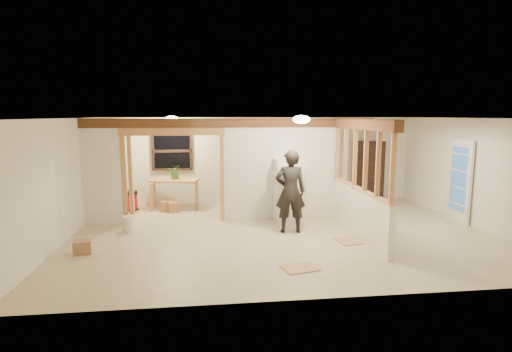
{
  "coord_description": "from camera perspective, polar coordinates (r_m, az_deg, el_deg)",
  "views": [
    {
      "loc": [
        -1.56,
        -8.4,
        2.56
      ],
      "look_at": [
        -0.51,
        0.4,
        1.21
      ],
      "focal_mm": 28.0,
      "sensor_mm": 36.0,
      "label": 1
    }
  ],
  "objects": [
    {
      "name": "window_back",
      "position": [
        11.66,
        -11.92,
        3.51
      ],
      "size": [
        1.12,
        0.1,
        1.1
      ],
      "primitive_type": "cube",
      "color": "black",
      "rests_on": "wall_back"
    },
    {
      "name": "partition_center",
      "position": [
        9.85,
        3.55,
        1.0
      ],
      "size": [
        2.8,
        0.12,
        2.5
      ],
      "primitive_type": "cube",
      "color": "silver",
      "rests_on": "floor"
    },
    {
      "name": "ceiling_dome_util",
      "position": [
        10.74,
        -11.94,
        8.05
      ],
      "size": [
        0.32,
        0.32,
        0.14
      ],
      "primitive_type": "ellipsoid",
      "color": "#FFEABF",
      "rests_on": "ceiling"
    },
    {
      "name": "wall_back",
      "position": [
        11.83,
        0.82,
        2.31
      ],
      "size": [
        9.0,
        0.01,
        2.5
      ],
      "primitive_type": "cube",
      "color": "silver",
      "rests_on": "floor"
    },
    {
      "name": "hanging_bulb",
      "position": [
        10.02,
        -9.38,
        6.37
      ],
      "size": [
        0.07,
        0.07,
        0.07
      ],
      "primitive_type": "ellipsoid",
      "color": "#FFD88C",
      "rests_on": "ceiling"
    },
    {
      "name": "box_util_b",
      "position": [
        10.9,
        -11.71,
        -4.35
      ],
      "size": [
        0.38,
        0.38,
        0.28
      ],
      "primitive_type": "cube",
      "rotation": [
        0.0,
        0.0,
        0.31
      ],
      "color": "#A57550",
      "rests_on": "floor"
    },
    {
      "name": "work_table",
      "position": [
        11.27,
        -11.49,
        -2.52
      ],
      "size": [
        1.41,
        0.91,
        0.82
      ],
      "primitive_type": "cube",
      "rotation": [
        0.0,
        0.0,
        -0.21
      ],
      "color": "tan",
      "rests_on": "floor"
    },
    {
      "name": "floor",
      "position": [
        8.92,
        3.59,
        -8.06
      ],
      "size": [
        9.0,
        6.5,
        0.01
      ],
      "primitive_type": "cube",
      "color": "beige",
      "rests_on": "ground"
    },
    {
      "name": "ceiling",
      "position": [
        8.55,
        3.75,
        8.24
      ],
      "size": [
        9.0,
        6.5,
        0.01
      ],
      "primitive_type": "cube",
      "color": "white"
    },
    {
      "name": "ceiling_dome_main",
      "position": [
        8.12,
        6.5,
        8.04
      ],
      "size": [
        0.36,
        0.36,
        0.16
      ],
      "primitive_type": "ellipsoid",
      "color": "#FFEABF",
      "rests_on": "ceiling"
    },
    {
      "name": "wall_right",
      "position": [
        10.44,
        28.74,
        0.38
      ],
      "size": [
        0.01,
        6.5,
        2.5
      ],
      "primitive_type": "cube",
      "color": "silver",
      "rests_on": "floor"
    },
    {
      "name": "doorway_frame",
      "position": [
        9.75,
        -11.67,
        -0.13
      ],
      "size": [
        2.46,
        0.14,
        2.2
      ],
      "primitive_type": "cube",
      "color": "tan",
      "rests_on": "floor"
    },
    {
      "name": "stud_partition",
      "position": [
        8.65,
        14.67,
        2.41
      ],
      "size": [
        0.14,
        3.2,
        1.32
      ],
      "primitive_type": "cube",
      "color": "tan",
      "rests_on": "pony_wall"
    },
    {
      "name": "wall_front",
      "position": [
        5.54,
        9.78,
        -5.15
      ],
      "size": [
        9.0,
        0.01,
        2.5
      ],
      "primitive_type": "cube",
      "color": "silver",
      "rests_on": "floor"
    },
    {
      "name": "shop_vac",
      "position": [
        11.36,
        -17.48,
        -3.36
      ],
      "size": [
        0.54,
        0.54,
        0.54
      ],
      "primitive_type": "cylinder",
      "rotation": [
        0.0,
        0.0,
        -0.39
      ],
      "color": "#AA1113",
      "rests_on": "floor"
    },
    {
      "name": "floor_panel_far",
      "position": [
        6.96,
        6.26,
        -12.91
      ],
      "size": [
        0.66,
        0.57,
        0.02
      ],
      "primitive_type": "cube",
      "rotation": [
        0.0,
        0.0,
        0.23
      ],
      "color": "tan",
      "rests_on": "floor"
    },
    {
      "name": "bookshelf",
      "position": [
        12.5,
        15.74,
        0.7
      ],
      "size": [
        0.9,
        0.3,
        1.79
      ],
      "primitive_type": "cube",
      "color": "black",
      "rests_on": "floor"
    },
    {
      "name": "wall_left",
      "position": [
        9.0,
        -25.79,
        -0.58
      ],
      "size": [
        0.01,
        6.5,
        2.5
      ],
      "primitive_type": "cube",
      "color": "silver",
      "rests_on": "floor"
    },
    {
      "name": "potted_plant",
      "position": [
        11.19,
        -11.47,
        0.57
      ],
      "size": [
        0.41,
        0.37,
        0.4
      ],
      "primitive_type": "imported",
      "rotation": [
        0.0,
        0.0,
        -0.18
      ],
      "color": "#2B762F",
      "rests_on": "work_table"
    },
    {
      "name": "bucket",
      "position": [
        9.41,
        -17.68,
        -6.49
      ],
      "size": [
        0.31,
        0.31,
        0.34
      ],
      "primitive_type": "cylinder",
      "rotation": [
        0.0,
        0.0,
        -0.19
      ],
      "color": "white",
      "rests_on": "floor"
    },
    {
      "name": "box_util_a",
      "position": [
        11.03,
        -12.49,
        -4.22
      ],
      "size": [
        0.38,
        0.34,
        0.28
      ],
      "primitive_type": "cube",
      "rotation": [
        0.0,
        0.0,
        -0.22
      ],
      "color": "#A57550",
      "rests_on": "floor"
    },
    {
      "name": "floor_panel_near",
      "position": [
        8.51,
        13.3,
        -9.02
      ],
      "size": [
        0.6,
        0.6,
        0.02
      ],
      "primitive_type": "cube",
      "rotation": [
        0.0,
        0.0,
        0.2
      ],
      "color": "tan",
      "rests_on": "floor"
    },
    {
      "name": "french_door",
      "position": [
        10.76,
        27.07,
        -0.64
      ],
      "size": [
        0.12,
        0.86,
        2.0
      ],
      "primitive_type": "cube",
      "color": "white",
      "rests_on": "floor"
    },
    {
      "name": "pony_wall",
      "position": [
        8.85,
        14.38,
        -5.08
      ],
      "size": [
        0.12,
        3.2,
        1.0
      ],
      "primitive_type": "cube",
      "color": "silver",
      "rests_on": "floor"
    },
    {
      "name": "partition_left_stub",
      "position": [
        10.01,
        -21.15,
        0.55
      ],
      "size": [
        0.9,
        0.12,
        2.5
      ],
      "primitive_type": "cube",
      "color": "silver",
      "rests_on": "floor"
    },
    {
      "name": "box_front",
      "position": [
        8.22,
        -23.57,
        -9.3
      ],
      "size": [
        0.36,
        0.32,
        0.26
      ],
      "primitive_type": "cube",
      "rotation": [
        0.0,
        0.0,
        0.23
      ],
      "color": "#A57550",
      "rests_on": "floor"
    },
    {
      "name": "woman",
      "position": [
        8.75,
        4.93,
        -2.2
      ],
      "size": [
        0.7,
        0.49,
        1.83
      ],
      "primitive_type": "imported",
      "rotation": [
        0.0,
        0.0,
        3.07
      ],
      "color": "#2B2726",
      "rests_on": "floor"
    },
    {
      "name": "header_beam_back",
      "position": [
        9.62,
        -3.5,
        7.57
      ],
      "size": [
        7.0,
        0.18,
        0.22
      ],
      "primitive_type": "cube",
      "color": "brown",
      "rests_on": "ceiling"
    },
    {
      "name": "header_beam_right",
      "position": [
        8.61,
        14.86,
        7.17
      ],
      "size": [
        0.18,
        3.3,
        0.22
      ],
      "primitive_type": "cube",
      "color": "brown",
      "rests_on": "ceiling"
    },
    {
      "name": "refrigerator",
      "position": [
        9.59,
        4.62,
        -2.12
      ],
      "size": [
        0.63,
        0.62,
        1.54
      ],
      "primitive_type": "cube",
      "color": "silver",
      "rests_on": "floor"
    }
  ]
}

